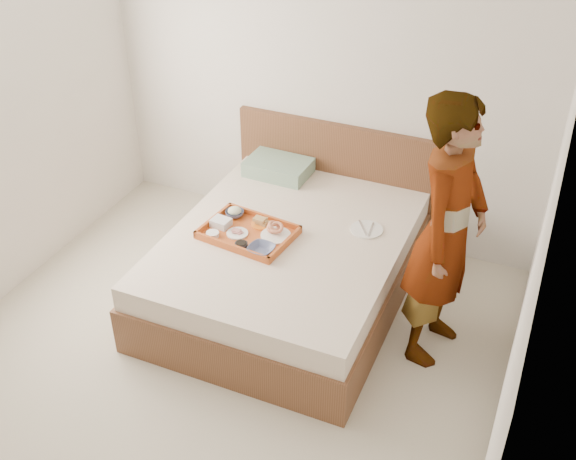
% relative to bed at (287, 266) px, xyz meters
% --- Properties ---
extents(ground, '(3.50, 4.00, 0.01)m').
position_rel_bed_xyz_m(ground, '(-0.15, -1.00, -0.27)').
color(ground, '#BFB6A1').
rests_on(ground, ground).
extents(wall_back, '(3.50, 0.01, 2.60)m').
position_rel_bed_xyz_m(wall_back, '(-0.15, 1.00, 1.04)').
color(wall_back, silver).
rests_on(wall_back, ground).
extents(wall_right, '(0.01, 4.00, 2.60)m').
position_rel_bed_xyz_m(wall_right, '(1.60, -1.00, 1.04)').
color(wall_right, silver).
rests_on(wall_right, ground).
extents(bed, '(1.65, 2.00, 0.53)m').
position_rel_bed_xyz_m(bed, '(0.00, 0.00, 0.00)').
color(bed, brown).
rests_on(bed, ground).
extents(headboard, '(1.65, 0.06, 0.95)m').
position_rel_bed_xyz_m(headboard, '(0.00, 0.97, 0.21)').
color(headboard, brown).
rests_on(headboard, ground).
extents(pillow, '(0.50, 0.35, 0.12)m').
position_rel_bed_xyz_m(pillow, '(-0.41, 0.76, 0.32)').
color(pillow, '#92AF8D').
rests_on(pillow, bed).
extents(tray, '(0.66, 0.51, 0.06)m').
position_rel_bed_xyz_m(tray, '(-0.25, -0.11, 0.29)').
color(tray, '#B54F1A').
rests_on(tray, bed).
extents(prawn_plate, '(0.23, 0.23, 0.01)m').
position_rel_bed_xyz_m(prawn_plate, '(-0.06, -0.06, 0.29)').
color(prawn_plate, white).
rests_on(prawn_plate, tray).
extents(navy_bowl_big, '(0.19, 0.19, 0.04)m').
position_rel_bed_xyz_m(navy_bowl_big, '(-0.07, -0.27, 0.30)').
color(navy_bowl_big, '#171F41').
rests_on(navy_bowl_big, tray).
extents(sauce_dish, '(0.10, 0.10, 0.03)m').
position_rel_bed_xyz_m(sauce_dish, '(-0.22, -0.27, 0.30)').
color(sauce_dish, black).
rests_on(sauce_dish, tray).
extents(meat_plate, '(0.17, 0.17, 0.01)m').
position_rel_bed_xyz_m(meat_plate, '(-0.31, -0.15, 0.29)').
color(meat_plate, white).
rests_on(meat_plate, tray).
extents(bread_plate, '(0.17, 0.17, 0.01)m').
position_rel_bed_xyz_m(bread_plate, '(-0.21, 0.03, 0.29)').
color(bread_plate, orange).
rests_on(bread_plate, tray).
extents(salad_bowl, '(0.15, 0.15, 0.04)m').
position_rel_bed_xyz_m(salad_bowl, '(-0.43, 0.05, 0.30)').
color(salad_bowl, '#171F41').
rests_on(salad_bowl, tray).
extents(plastic_tub, '(0.14, 0.12, 0.06)m').
position_rel_bed_xyz_m(plastic_tub, '(-0.46, -0.10, 0.31)').
color(plastic_tub, silver).
rests_on(plastic_tub, tray).
extents(cheese_round, '(0.10, 0.10, 0.03)m').
position_rel_bed_xyz_m(cheese_round, '(-0.46, -0.23, 0.30)').
color(cheese_round, white).
rests_on(cheese_round, tray).
extents(dinner_plate, '(0.28, 0.28, 0.01)m').
position_rel_bed_xyz_m(dinner_plate, '(0.49, 0.28, 0.27)').
color(dinner_plate, white).
rests_on(dinner_plate, bed).
extents(person, '(0.53, 0.72, 1.80)m').
position_rel_bed_xyz_m(person, '(1.09, -0.09, 0.64)').
color(person, white).
rests_on(person, ground).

